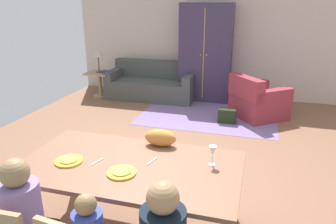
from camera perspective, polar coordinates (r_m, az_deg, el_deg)
name	(u,v)px	position (r m, az deg, el deg)	size (l,w,h in m)	color
ground_plane	(180,154)	(4.82, 2.11, -7.37)	(6.59, 6.36, 0.02)	brown
back_wall	(215,37)	(7.53, 8.40, 12.99)	(6.59, 0.10, 2.70)	beige
dining_table	(130,170)	(2.97, -6.74, -10.13)	(1.98, 1.09, 0.76)	brown
plate_near_man	(69,161)	(3.08, -17.15, -8.29)	(0.25, 0.25, 0.02)	yellow
pizza_near_man	(69,159)	(3.08, -17.18, -8.05)	(0.17, 0.17, 0.01)	gold
plate_near_child	(122,173)	(2.80, -8.23, -10.59)	(0.25, 0.25, 0.02)	yellow
pizza_near_child	(121,171)	(2.79, -8.24, -10.33)	(0.17, 0.17, 0.01)	gold
wine_glass	(213,152)	(2.87, 7.91, -6.97)	(0.07, 0.07, 0.19)	silver
fork	(97,162)	(3.02, -12.43, -8.59)	(0.02, 0.15, 0.01)	silver
knife	(152,161)	(2.97, -2.82, -8.67)	(0.01, 0.17, 0.01)	silver
cat	(160,138)	(3.23, -1.36, -4.57)	(0.32, 0.16, 0.17)	#D08338
area_rug	(208,115)	(6.38, 7.13, -0.54)	(2.60, 1.80, 0.01)	slate
couch	(152,85)	(7.42, -2.83, 4.84)	(1.98, 0.86, 0.82)	#484B48
armchair	(257,101)	(6.37, 15.51, 1.86)	(1.20, 1.20, 0.82)	#97313B
armoire	(206,53)	(7.21, 6.72, 10.37)	(1.10, 0.59, 2.10)	#3A304D
side_table	(100,81)	(7.64, -11.97, 5.44)	(0.56, 0.56, 0.58)	tan
table_lamp	(98,53)	(7.51, -12.30, 10.11)	(0.26, 0.26, 0.54)	brown
book_lower	(106,72)	(7.55, -10.88, 7.05)	(0.22, 0.16, 0.03)	maroon
book_upper	(107,71)	(7.47, -10.85, 7.13)	(0.22, 0.16, 0.03)	#23498B
handbag	(227,116)	(6.01, 10.41, -0.69)	(0.32, 0.16, 0.26)	black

